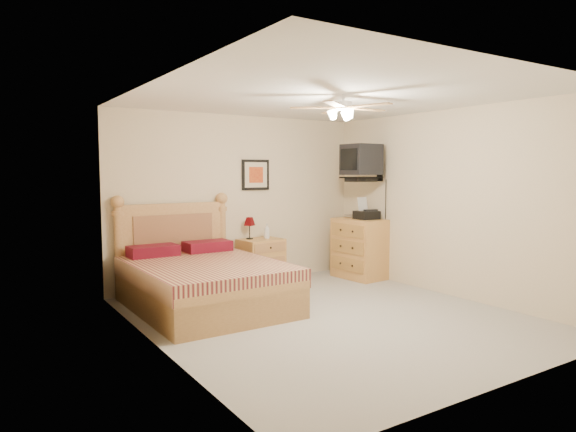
# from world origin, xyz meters

# --- Properties ---
(floor) EXTENTS (4.50, 4.50, 0.00)m
(floor) POSITION_xyz_m (0.00, 0.00, 0.00)
(floor) COLOR #9B968C
(floor) RESTS_ON ground
(ceiling) EXTENTS (4.00, 4.50, 0.04)m
(ceiling) POSITION_xyz_m (0.00, 0.00, 2.50)
(ceiling) COLOR white
(ceiling) RESTS_ON ground
(wall_back) EXTENTS (4.00, 0.04, 2.50)m
(wall_back) POSITION_xyz_m (0.00, 2.25, 1.25)
(wall_back) COLOR beige
(wall_back) RESTS_ON ground
(wall_front) EXTENTS (4.00, 0.04, 2.50)m
(wall_front) POSITION_xyz_m (0.00, -2.25, 1.25)
(wall_front) COLOR beige
(wall_front) RESTS_ON ground
(wall_left) EXTENTS (0.04, 4.50, 2.50)m
(wall_left) POSITION_xyz_m (-2.00, 0.00, 1.25)
(wall_left) COLOR beige
(wall_left) RESTS_ON ground
(wall_right) EXTENTS (0.04, 4.50, 2.50)m
(wall_right) POSITION_xyz_m (2.00, 0.00, 1.25)
(wall_right) COLOR beige
(wall_right) RESTS_ON ground
(bed) EXTENTS (1.64, 2.13, 1.37)m
(bed) POSITION_xyz_m (-1.05, 1.12, 0.69)
(bed) COLOR #AF7A45
(bed) RESTS_ON ground
(nightstand) EXTENTS (0.66, 0.52, 0.67)m
(nightstand) POSITION_xyz_m (0.23, 2.00, 0.33)
(nightstand) COLOR tan
(nightstand) RESTS_ON ground
(table_lamp) EXTENTS (0.21, 0.21, 0.33)m
(table_lamp) POSITION_xyz_m (0.09, 2.09, 0.83)
(table_lamp) COLOR #500408
(table_lamp) RESTS_ON nightstand
(lotion_bottle) EXTENTS (0.09, 0.09, 0.22)m
(lotion_bottle) POSITION_xyz_m (0.34, 2.01, 0.78)
(lotion_bottle) COLOR silver
(lotion_bottle) RESTS_ON nightstand
(framed_picture) EXTENTS (0.46, 0.04, 0.46)m
(framed_picture) POSITION_xyz_m (0.27, 2.23, 1.62)
(framed_picture) COLOR black
(framed_picture) RESTS_ON wall_back
(dresser) EXTENTS (0.61, 0.83, 0.93)m
(dresser) POSITION_xyz_m (1.73, 1.49, 0.47)
(dresser) COLOR #C27E44
(dresser) RESTS_ON ground
(fax_machine) EXTENTS (0.33, 0.35, 0.34)m
(fax_machine) POSITION_xyz_m (1.76, 1.39, 1.10)
(fax_machine) COLOR black
(fax_machine) RESTS_ON dresser
(magazine_lower) EXTENTS (0.25, 0.31, 0.03)m
(magazine_lower) POSITION_xyz_m (1.69, 1.73, 0.95)
(magazine_lower) COLOR tan
(magazine_lower) RESTS_ON dresser
(magazine_upper) EXTENTS (0.21, 0.28, 0.02)m
(magazine_upper) POSITION_xyz_m (1.71, 1.73, 0.97)
(magazine_upper) COLOR gray
(magazine_upper) RESTS_ON magazine_lower
(wall_tv) EXTENTS (0.56, 0.46, 0.58)m
(wall_tv) POSITION_xyz_m (1.75, 1.34, 1.81)
(wall_tv) COLOR black
(wall_tv) RESTS_ON wall_right
(ceiling_fan) EXTENTS (1.14, 1.14, 0.28)m
(ceiling_fan) POSITION_xyz_m (0.00, -0.20, 2.36)
(ceiling_fan) COLOR white
(ceiling_fan) RESTS_ON ceiling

